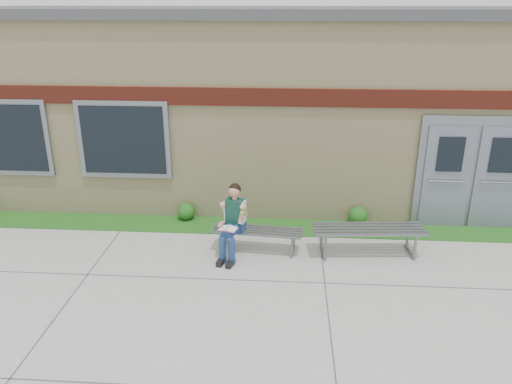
{
  "coord_description": "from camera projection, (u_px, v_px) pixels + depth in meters",
  "views": [
    {
      "loc": [
        0.36,
        -6.67,
        4.34
      ],
      "look_at": [
        -0.22,
        1.7,
        1.12
      ],
      "focal_mm": 35.0,
      "sensor_mm": 36.0,
      "label": 1
    }
  ],
  "objects": [
    {
      "name": "shrub_east",
      "position": [
        358.0,
        215.0,
        10.26
      ],
      "size": [
        0.38,
        0.38,
        0.38
      ],
      "primitive_type": "sphere",
      "color": "#225416",
      "rests_on": "grass_strip"
    },
    {
      "name": "shrub_mid",
      "position": [
        186.0,
        211.0,
        10.49
      ],
      "size": [
        0.36,
        0.36,
        0.36
      ],
      "primitive_type": "sphere",
      "color": "#225416",
      "rests_on": "grass_strip"
    },
    {
      "name": "bench_left",
      "position": [
        258.0,
        234.0,
        9.17
      ],
      "size": [
        1.68,
        0.62,
        0.43
      ],
      "rotation": [
        0.0,
        0.0,
        -0.1
      ],
      "color": "slate",
      "rests_on": "ground"
    },
    {
      "name": "school_building",
      "position": [
        276.0,
        95.0,
        12.62
      ],
      "size": [
        16.2,
        6.22,
        4.2
      ],
      "color": "beige",
      "rests_on": "ground"
    },
    {
      "name": "ground",
      "position": [
        262.0,
        298.0,
        7.8
      ],
      "size": [
        80.0,
        80.0,
        0.0
      ],
      "primitive_type": "plane",
      "color": "#9E9E99",
      "rests_on": "ground"
    },
    {
      "name": "bench_right",
      "position": [
        368.0,
        234.0,
        9.01
      ],
      "size": [
        2.04,
        0.71,
        0.52
      ],
      "rotation": [
        0.0,
        0.0,
        0.08
      ],
      "color": "slate",
      "rests_on": "ground"
    },
    {
      "name": "girl",
      "position": [
        233.0,
        220.0,
        8.88
      ],
      "size": [
        0.52,
        0.87,
        1.33
      ],
      "rotation": [
        0.0,
        0.0,
        -0.26
      ],
      "color": "navy",
      "rests_on": "ground"
    },
    {
      "name": "grass_strip",
      "position": [
        270.0,
        227.0,
        10.21
      ],
      "size": [
        16.0,
        0.8,
        0.02
      ],
      "primitive_type": "cube",
      "color": "#225416",
      "rests_on": "ground"
    }
  ]
}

